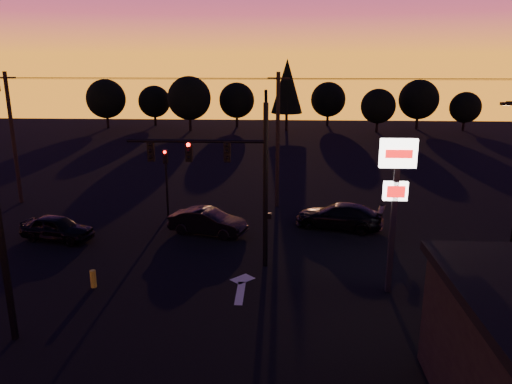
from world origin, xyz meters
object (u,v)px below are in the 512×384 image
traffic_signal_mast (232,168)px  car_mid (208,222)px  car_left (57,228)px  pylon_sign (396,184)px  bollard (93,279)px  car_right (339,216)px  secondary_signal (166,173)px

traffic_signal_mast → car_mid: traffic_signal_mast is taller
car_left → car_mid: bearing=-67.6°
traffic_signal_mast → car_left: traffic_signal_mast is taller
pylon_sign → car_left: pylon_sign is taller
pylon_sign → bollard: (-13.13, -0.22, -4.51)m
pylon_sign → car_right: bearing=98.5°
traffic_signal_mast → car_mid: (-1.86, 4.37, -4.20)m
car_left → secondary_signal: bearing=-36.5°
pylon_sign → car_left: size_ratio=1.65×
car_left → car_mid: size_ratio=0.92×
traffic_signal_mast → bollard: traffic_signal_mast is taller
traffic_signal_mast → bollard: size_ratio=10.71×
car_left → car_right: (16.04, 2.77, 0.05)m
secondary_signal → pylon_sign: pylon_sign is taller
traffic_signal_mast → car_right: bearing=44.5°
traffic_signal_mast → secondary_signal: traffic_signal_mast is taller
pylon_sign → bollard: size_ratio=8.49×
pylon_sign → car_mid: size_ratio=1.52×
secondary_signal → bollard: 10.56m
secondary_signal → car_right: (10.76, -1.73, -2.11)m
car_mid → traffic_signal_mast: bearing=-140.7°
bollard → car_left: size_ratio=0.19×
secondary_signal → car_mid: bearing=-45.8°
pylon_sign → car_right: pylon_sign is taller
traffic_signal_mast → car_right: 9.23m
car_mid → car_right: 7.85m
secondary_signal → car_mid: size_ratio=0.97×
secondary_signal → car_left: (-5.27, -4.50, -2.16)m
bollard → car_mid: bearing=59.5°
car_right → traffic_signal_mast: bearing=-29.1°
bollard → car_right: car_right is taller
pylon_sign → bollard: bearing=-179.0°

